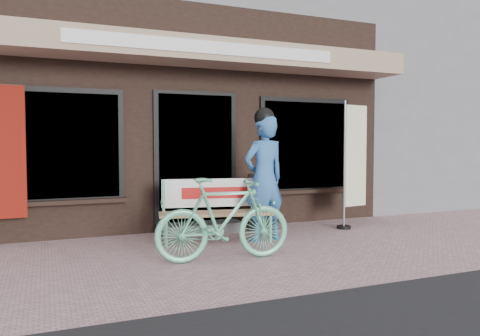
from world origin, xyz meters
name	(u,v)px	position (x,y,z in m)	size (l,w,h in m)	color
ground	(245,258)	(0.00, 0.00, 0.00)	(70.00, 70.00, 0.00)	#C09398
storefront	(154,69)	(0.00, 4.96, 2.99)	(7.00, 6.77, 6.00)	black
neighbor_right_near	(435,96)	(8.50, 5.50, 2.80)	(10.00, 7.00, 5.60)	slate
bench	(217,205)	(0.02, 1.07, 0.51)	(1.67, 0.71, 0.88)	#65C599
person	(264,176)	(0.65, 0.83, 0.93)	(0.71, 0.53, 1.89)	#336AAF
bicycle	(224,219)	(-0.28, -0.02, 0.49)	(0.46, 1.64, 0.98)	#65C599
nobori_red	(1,161)	(-2.75, 1.78, 1.15)	(0.66, 0.26, 2.23)	gray
nobori_cream	(354,163)	(2.45, 1.20, 1.07)	(0.62, 0.26, 2.07)	gray
menu_stand	(262,201)	(0.96, 1.56, 0.46)	(0.46, 0.19, 0.90)	black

